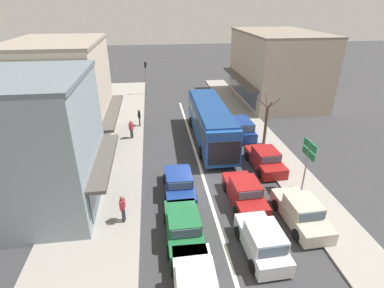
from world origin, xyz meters
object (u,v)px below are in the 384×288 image
parked_sedan_kerb_second (265,159)px  parked_wagon_kerb_third (240,128)px  hatchback_queue_far_back (263,241)px  pedestrian_far_walker (123,207)px  parked_sedan_kerb_front (301,212)px  pedestrian_browsing_midblock (131,128)px  city_bus (210,121)px  directional_road_sign (308,154)px  sedan_behind_bus_mid (179,184)px  street_tree_right (266,122)px  pedestrian_with_handbag_near (139,117)px  sedan_adjacent_lane_trail (245,193)px  sedan_queue_gap_filler (184,228)px  sedan_behind_bus_near (196,287)px  traffic_light_downstreet (146,73)px

parked_sedan_kerb_second → parked_wagon_kerb_third: bearing=92.2°
hatchback_queue_far_back → pedestrian_far_walker: size_ratio=2.30×
parked_sedan_kerb_front → pedestrian_browsing_midblock: bearing=128.3°
city_bus → parked_wagon_kerb_third: (2.86, 0.74, -1.14)m
directional_road_sign → pedestrian_far_walker: directional_road_sign is taller
sedan_behind_bus_mid → pedestrian_far_walker: 4.08m
city_bus → street_tree_right: (4.36, -1.38, 0.17)m
hatchback_queue_far_back → street_tree_right: size_ratio=0.89×
parked_wagon_kerb_third → pedestrian_browsing_midblock: pedestrian_browsing_midblock is taller
pedestrian_with_handbag_near → pedestrian_far_walker: bearing=-92.2°
sedan_adjacent_lane_trail → directional_road_sign: (3.98, 0.56, 2.04)m
hatchback_queue_far_back → pedestrian_far_walker: (-6.74, 3.05, 0.36)m
parked_sedan_kerb_front → street_tree_right: 9.88m
pedestrian_browsing_midblock → directional_road_sign: bearing=-40.4°
pedestrian_far_walker → parked_wagon_kerb_third: bearing=48.1°
sedan_adjacent_lane_trail → pedestrian_with_handbag_near: bearing=117.0°
pedestrian_browsing_midblock → pedestrian_far_walker: size_ratio=1.00×
sedan_queue_gap_filler → hatchback_queue_far_back: hatchback_queue_far_back is taller
sedan_behind_bus_near → pedestrian_with_handbag_near: size_ratio=2.60×
city_bus → pedestrian_with_handbag_near: bearing=147.0°
parked_wagon_kerb_third → parked_sedan_kerb_front: bearing=-89.6°
sedan_behind_bus_mid → street_tree_right: 9.91m
sedan_adjacent_lane_trail → sedan_behind_bus_mid: 4.07m
parked_sedan_kerb_front → street_tree_right: street_tree_right is taller
parked_sedan_kerb_second → sedan_behind_bus_mid: bearing=-159.9°
street_tree_right → pedestrian_far_walker: (-10.99, -8.46, -0.98)m
parked_sedan_kerb_front → traffic_light_downstreet: (-8.38, 25.82, 2.19)m
hatchback_queue_far_back → directional_road_sign: (4.30, 4.60, 1.99)m
parked_sedan_kerb_second → sedan_behind_bus_near: bearing=-123.3°
sedan_behind_bus_near → street_tree_right: (7.76, 13.56, 1.39)m
parked_wagon_kerb_third → pedestrian_browsing_midblock: size_ratio=2.79×
sedan_behind_bus_near → pedestrian_far_walker: 6.05m
city_bus → sedan_behind_bus_mid: (-3.38, -7.42, -1.22)m
city_bus → parked_sedan_kerb_front: size_ratio=2.56×
city_bus → directional_road_sign: size_ratio=3.02×
parked_sedan_kerb_second → parked_wagon_kerb_third: parked_wagon_kerb_third is taller
sedan_adjacent_lane_trail → pedestrian_browsing_midblock: (-7.15, 10.04, 0.40)m
sedan_adjacent_lane_trail → sedan_behind_bus_near: same height
sedan_behind_bus_mid → hatchback_queue_far_back: bearing=-57.5°
parked_wagon_kerb_third → sedan_behind_bus_near: bearing=-111.8°
sedan_queue_gap_filler → parked_wagon_kerb_third: parked_wagon_kerb_third is taller
city_bus → sedan_adjacent_lane_trail: 8.95m
hatchback_queue_far_back → parked_wagon_kerb_third: (2.75, 13.64, 0.04)m
sedan_behind_bus_near → parked_wagon_kerb_third: 16.88m
city_bus → parked_sedan_kerb_front: (2.95, -11.06, -1.22)m
sedan_queue_gap_filler → parked_wagon_kerb_third: (6.37, 12.16, 0.08)m
sedan_behind_bus_mid → pedestrian_browsing_midblock: 9.23m
parked_sedan_kerb_front → parked_wagon_kerb_third: (-0.09, 11.80, 0.08)m
parked_sedan_kerb_front → parked_wagon_kerb_third: bearing=90.4°
hatchback_queue_far_back → traffic_light_downstreet: 28.29m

